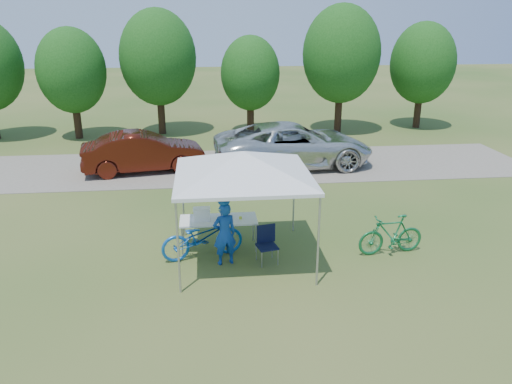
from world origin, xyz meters
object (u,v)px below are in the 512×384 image
at_px(folding_table, 218,221).
at_px(sedan, 144,152).
at_px(cooler, 202,214).
at_px(bike_green, 391,235).
at_px(minivan, 293,145).
at_px(cyclist, 225,234).
at_px(bike_blue, 202,237).
at_px(folding_chair, 267,241).

relative_size(folding_table, sedan, 0.42).
bearing_deg(cooler, folding_table, -0.00).
xyz_separation_m(bike_green, sedan, (-6.88, 7.82, 0.26)).
distance_m(cooler, bike_green, 4.76).
bearing_deg(bike_green, minivan, -178.31).
bearing_deg(bike_green, cooler, -105.43).
xyz_separation_m(cyclist, bike_blue, (-0.53, 0.39, -0.25)).
bearing_deg(bike_blue, folding_chair, -116.96).
bearing_deg(cooler, sedan, 107.31).
relative_size(folding_table, folding_chair, 2.16).
distance_m(bike_blue, sedan, 7.86).
distance_m(folding_table, folding_chair, 1.43).
height_order(bike_blue, minivan, minivan).
bearing_deg(cyclist, bike_blue, -51.53).
height_order(folding_chair, bike_blue, bike_blue).
xyz_separation_m(bike_blue, minivan, (3.60, 7.62, 0.35)).
height_order(folding_table, bike_blue, bike_blue).
distance_m(bike_green, sedan, 10.41).
distance_m(minivan, sedan, 5.80).
height_order(bike_green, sedan, sedan).
xyz_separation_m(folding_table, cyclist, (0.11, -0.89, 0.02)).
height_order(bike_blue, bike_green, bike_blue).
relative_size(cooler, minivan, 0.07).
height_order(cyclist, sedan, cyclist).
bearing_deg(folding_table, folding_chair, -36.87).
distance_m(folding_table, cyclist, 0.89).
bearing_deg(folding_table, minivan, 65.90).
distance_m(cooler, bike_blue, 0.65).
bearing_deg(sedan, folding_table, -169.48).
bearing_deg(minivan, cyclist, 153.95).
xyz_separation_m(cooler, bike_green, (4.68, -0.77, -0.45)).
xyz_separation_m(cyclist, minivan, (3.07, 8.01, 0.10)).
relative_size(cooler, bike_blue, 0.21).
xyz_separation_m(folding_table, bike_blue, (-0.42, -0.49, -0.22)).
bearing_deg(cyclist, minivan, -126.00).
xyz_separation_m(folding_table, minivan, (3.19, 7.13, 0.12)).
relative_size(cyclist, bike_green, 0.92).
xyz_separation_m(cooler, minivan, (3.60, 7.13, -0.08)).
height_order(folding_chair, cyclist, cyclist).
xyz_separation_m(folding_chair, sedan, (-3.74, 7.90, 0.24)).
distance_m(cooler, minivan, 7.98).
relative_size(folding_chair, sedan, 0.20).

